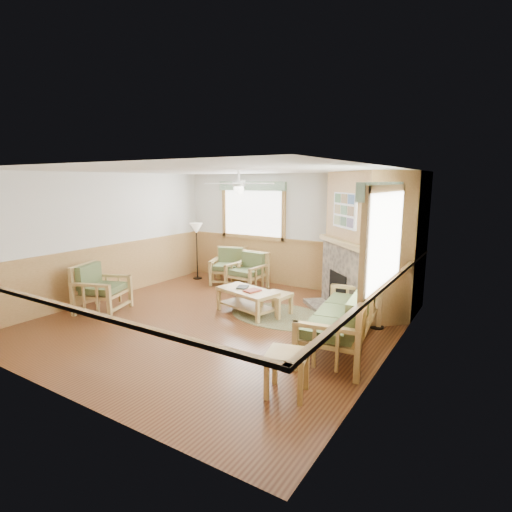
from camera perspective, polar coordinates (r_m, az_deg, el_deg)
The scene contains 24 objects.
floor at distance 7.39m, azimuth -5.59°, elevation -9.40°, with size 6.00×6.00×0.01m, color #5A3119.
ceiling at distance 6.94m, azimuth -6.00°, elevation 12.08°, with size 6.00×6.00×0.01m, color white.
wall_back at distance 9.56m, azimuth 5.28°, elevation 3.58°, with size 6.00×0.02×2.70m, color silver.
wall_front at distance 5.06m, azimuth -27.05°, elevation -3.91°, with size 6.00×0.02×2.70m, color silver.
wall_left at distance 9.17m, azimuth -20.82°, elevation 2.62°, with size 0.02×6.00×2.70m, color silver.
wall_right at distance 5.74m, azimuth 18.64°, elevation -1.68°, with size 0.02×6.00×2.70m, color silver.
wainscot at distance 7.21m, azimuth -5.67°, elevation -5.25°, with size 6.00×6.00×1.10m, color #A37943, non-canonical shape.
fireplace at distance 7.94m, azimuth 15.46°, elevation 1.78°, with size 2.20×2.20×2.70m, color #A37943, non-canonical shape.
window_back at distance 10.00m, azimuth -0.45°, elevation 10.71°, with size 1.90×0.16×1.50m, color white, non-canonical shape.
window_right at distance 5.44m, azimuth 18.47°, elevation 10.21°, with size 0.16×1.90×1.50m, color white, non-canonical shape.
ceiling_fan at distance 7.01m, azimuth -2.48°, elevation 11.78°, with size 1.24×1.24×0.36m, color white, non-canonical shape.
sofa at distance 6.30m, azimuth 12.35°, elevation -8.30°, with size 0.90×2.19×1.01m, color #AB8A4F, non-canonical shape.
armchair_back_left at distance 9.95m, azimuth -3.97°, elevation -1.46°, with size 0.78×0.78×0.87m, color #AB8A4F, non-canonical shape.
armchair_back_right at distance 9.37m, azimuth -1.30°, elevation -2.23°, with size 0.77×0.77×0.86m, color #AB8A4F, non-canonical shape.
armchair_left at distance 8.37m, azimuth -21.15°, elevation -4.28°, with size 0.83×0.83×0.94m, color #AB8A4F, non-canonical shape.
coffee_table at distance 7.73m, azimuth -1.28°, elevation -6.53°, with size 1.19×0.60×0.48m, color #AB8A4F, non-canonical shape.
end_table_chairs at distance 9.93m, azimuth -1.80°, elevation -2.52°, with size 0.46×0.44×0.52m, color #AB8A4F, non-canonical shape.
end_table_sofa at distance 4.97m, azimuth 4.46°, elevation -16.35°, with size 0.48×0.46×0.53m, color #AB8A4F, non-canonical shape.
footstool at distance 7.66m, azimuth 2.87°, elevation -6.90°, with size 0.49×0.49×0.43m, color #AB8A4F, non-canonical shape.
braided_rug at distance 7.66m, azimuth 3.57°, elevation -8.54°, with size 2.04×2.04×0.01m, color brown.
floor_lamp_left at distance 10.45m, azimuth -8.44°, elevation 0.71°, with size 0.34×0.34×1.47m, color black, non-canonical shape.
floor_lamp_right at distance 7.16m, azimuth 17.18°, elevation -3.93°, with size 0.36×0.36×1.55m, color black, non-canonical shape.
book_red at distance 7.53m, azimuth -0.54°, elevation -4.85°, with size 0.22×0.30×0.03m, color maroon.
book_dark at distance 7.79m, azimuth -1.93°, elevation -4.37°, with size 0.20×0.27×0.03m, color black.
Camera 1 is at (4.26, -5.48, 2.52)m, focal length 28.00 mm.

